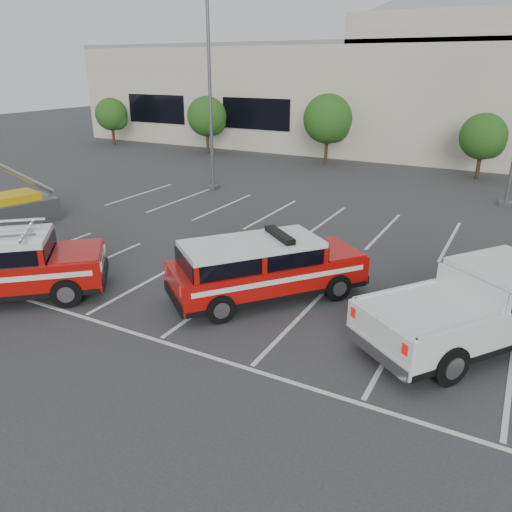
{
  "coord_description": "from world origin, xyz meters",
  "views": [
    {
      "loc": [
        7.59,
        -11.5,
        6.67
      ],
      "look_at": [
        0.62,
        1.31,
        1.05
      ],
      "focal_mm": 35.0,
      "sensor_mm": 36.0,
      "label": 1
    }
  ],
  "objects": [
    {
      "name": "ground",
      "position": [
        0.0,
        0.0,
        0.0
      ],
      "size": [
        120.0,
        120.0,
        0.0
      ],
      "primitive_type": "plane",
      "color": "#303032",
      "rests_on": "ground"
    },
    {
      "name": "tree_mid_left",
      "position": [
        -4.91,
        22.05,
        3.04
      ],
      "size": [
        3.37,
        3.37,
        4.85
      ],
      "color": "#3F2B19",
      "rests_on": "ground"
    },
    {
      "name": "stall_markings",
      "position": [
        0.0,
        4.5,
        0.01
      ],
      "size": [
        23.0,
        15.0,
        0.01
      ],
      "primitive_type": "cube",
      "color": "silver",
      "rests_on": "ground"
    },
    {
      "name": "utility_rig",
      "position": [
        -12.31,
        2.19,
        0.6
      ],
      "size": [
        3.7,
        3.73,
        3.02
      ],
      "rotation": [
        0.0,
        0.0,
        -0.26
      ],
      "color": "#59595E",
      "rests_on": "ground"
    },
    {
      "name": "tree_left",
      "position": [
        -14.91,
        22.05,
        2.77
      ],
      "size": [
        3.07,
        3.07,
        4.42
      ],
      "color": "#3F2B19",
      "rests_on": "ground"
    },
    {
      "name": "fire_chief_suv",
      "position": [
        1.22,
        0.74,
        0.83
      ],
      "size": [
        5.28,
        5.82,
        2.04
      ],
      "rotation": [
        0.0,
        0.0,
        -0.68
      ],
      "color": "#A10B07",
      "rests_on": "ground"
    },
    {
      "name": "white_pickup",
      "position": [
        7.29,
        1.18,
        0.81
      ],
      "size": [
        5.78,
        6.7,
        2.04
      ],
      "rotation": [
        0.0,
        0.0,
        -0.63
      ],
      "color": "silver",
      "rests_on": "ground"
    },
    {
      "name": "light_pole_left",
      "position": [
        -8.0,
        12.0,
        5.19
      ],
      "size": [
        0.9,
        0.6,
        10.24
      ],
      "color": "#59595E",
      "rests_on": "ground"
    },
    {
      "name": "tree_mid_right",
      "position": [
        5.09,
        22.05,
        2.5
      ],
      "size": [
        2.77,
        2.77,
        3.99
      ],
      "color": "#3F2B19",
      "rests_on": "ground"
    },
    {
      "name": "convention_building",
      "position": [
        0.18,
        31.86,
        4.72
      ],
      "size": [
        60.0,
        16.99,
        13.2
      ],
      "color": "beige",
      "rests_on": "ground"
    },
    {
      "name": "tree_far_left",
      "position": [
        -24.91,
        22.05,
        2.5
      ],
      "size": [
        2.77,
        2.77,
        3.99
      ],
      "color": "#3F2B19",
      "rests_on": "ground"
    },
    {
      "name": "ladder_suv",
      "position": [
        -5.72,
        -3.05,
        0.89
      ],
      "size": [
        5.74,
        5.41,
        2.24
      ],
      "rotation": [
        0.0,
        0.0,
        -0.85
      ],
      "color": "#A10B07",
      "rests_on": "ground"
    }
  ]
}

